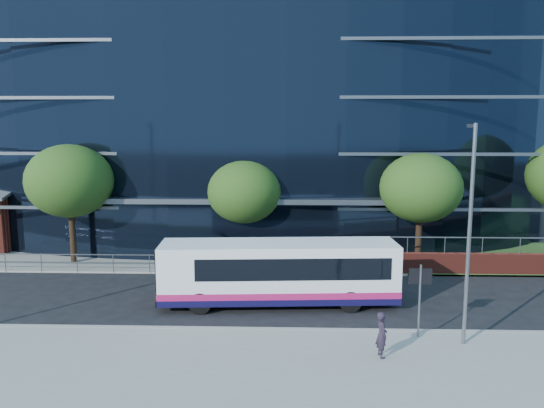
{
  "coord_description": "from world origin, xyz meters",
  "views": [
    {
      "loc": [
        -0.42,
        -20.83,
        8.13
      ],
      "look_at": [
        -1.34,
        8.0,
        3.74
      ],
      "focal_mm": 35.0,
      "sensor_mm": 36.0,
      "label": 1
    }
  ],
  "objects_px": {
    "street_sign": "(420,285)",
    "tree_far_b": "(244,192)",
    "tree_far_a": "(70,181)",
    "city_bus": "(281,272)",
    "pedestrian": "(382,335)",
    "tree_far_c": "(421,188)",
    "streetlight_east": "(469,229)",
    "tree_dist_e": "(505,156)"
  },
  "relations": [
    {
      "from": "pedestrian",
      "to": "tree_far_a",
      "type": "bearing_deg",
      "value": 41.32
    },
    {
      "from": "street_sign",
      "to": "pedestrian",
      "type": "bearing_deg",
      "value": -133.12
    },
    {
      "from": "tree_far_c",
      "to": "city_bus",
      "type": "bearing_deg",
      "value": -138.88
    },
    {
      "from": "tree_far_a",
      "to": "tree_far_c",
      "type": "xyz_separation_m",
      "value": [
        20.0,
        0.0,
        -0.33
      ]
    },
    {
      "from": "tree_far_a",
      "to": "tree_far_c",
      "type": "height_order",
      "value": "tree_far_a"
    },
    {
      "from": "streetlight_east",
      "to": "tree_far_c",
      "type": "bearing_deg",
      "value": 84.89
    },
    {
      "from": "tree_far_c",
      "to": "pedestrian",
      "type": "relative_size",
      "value": 4.06
    },
    {
      "from": "tree_far_b",
      "to": "tree_dist_e",
      "type": "height_order",
      "value": "tree_dist_e"
    },
    {
      "from": "city_bus",
      "to": "tree_far_c",
      "type": "bearing_deg",
      "value": 37.48
    },
    {
      "from": "tree_far_a",
      "to": "pedestrian",
      "type": "relative_size",
      "value": 4.35
    },
    {
      "from": "tree_far_b",
      "to": "streetlight_east",
      "type": "relative_size",
      "value": 0.76
    },
    {
      "from": "tree_far_b",
      "to": "city_bus",
      "type": "height_order",
      "value": "tree_far_b"
    },
    {
      "from": "tree_far_c",
      "to": "tree_dist_e",
      "type": "relative_size",
      "value": 1.0
    },
    {
      "from": "tree_far_b",
      "to": "streetlight_east",
      "type": "bearing_deg",
      "value": -52.37
    },
    {
      "from": "tree_far_b",
      "to": "city_bus",
      "type": "distance_m",
      "value": 8.07
    },
    {
      "from": "tree_far_b",
      "to": "pedestrian",
      "type": "relative_size",
      "value": 3.77
    },
    {
      "from": "tree_far_b",
      "to": "tree_dist_e",
      "type": "distance_m",
      "value": 40.74
    },
    {
      "from": "city_bus",
      "to": "pedestrian",
      "type": "bearing_deg",
      "value": -61.42
    },
    {
      "from": "street_sign",
      "to": "tree_far_b",
      "type": "distance_m",
      "value": 13.54
    },
    {
      "from": "tree_far_a",
      "to": "pedestrian",
      "type": "height_order",
      "value": "tree_far_a"
    },
    {
      "from": "street_sign",
      "to": "tree_far_c",
      "type": "distance_m",
      "value": 11.14
    },
    {
      "from": "tree_far_a",
      "to": "street_sign",
      "type": "bearing_deg",
      "value": -31.17
    },
    {
      "from": "tree_far_c",
      "to": "tree_far_b",
      "type": "bearing_deg",
      "value": 177.14
    },
    {
      "from": "street_sign",
      "to": "tree_dist_e",
      "type": "bearing_deg",
      "value": 64.88
    },
    {
      "from": "tree_dist_e",
      "to": "city_bus",
      "type": "distance_m",
      "value": 45.27
    },
    {
      "from": "street_sign",
      "to": "streetlight_east",
      "type": "height_order",
      "value": "streetlight_east"
    },
    {
      "from": "tree_far_a",
      "to": "tree_far_c",
      "type": "distance_m",
      "value": 20.0
    },
    {
      "from": "tree_far_b",
      "to": "streetlight_east",
      "type": "height_order",
      "value": "streetlight_east"
    },
    {
      "from": "street_sign",
      "to": "tree_far_c",
      "type": "bearing_deg",
      "value": 76.71
    },
    {
      "from": "street_sign",
      "to": "streetlight_east",
      "type": "xyz_separation_m",
      "value": [
        1.5,
        -0.59,
        2.29
      ]
    },
    {
      "from": "tree_far_a",
      "to": "pedestrian",
      "type": "distance_m",
      "value": 20.46
    },
    {
      "from": "city_bus",
      "to": "tree_dist_e",
      "type": "bearing_deg",
      "value": 53.12
    },
    {
      "from": "street_sign",
      "to": "tree_far_b",
      "type": "xyz_separation_m",
      "value": [
        -7.5,
        11.09,
        2.06
      ]
    },
    {
      "from": "tree_far_a",
      "to": "city_bus",
      "type": "bearing_deg",
      "value": -28.96
    },
    {
      "from": "streetlight_east",
      "to": "street_sign",
      "type": "bearing_deg",
      "value": 158.64
    },
    {
      "from": "street_sign",
      "to": "tree_far_b",
      "type": "bearing_deg",
      "value": 124.08
    },
    {
      "from": "tree_far_a",
      "to": "streetlight_east",
      "type": "height_order",
      "value": "streetlight_east"
    },
    {
      "from": "tree_far_b",
      "to": "pedestrian",
      "type": "bearing_deg",
      "value": -65.83
    },
    {
      "from": "streetlight_east",
      "to": "city_bus",
      "type": "bearing_deg",
      "value": 146.93
    },
    {
      "from": "street_sign",
      "to": "city_bus",
      "type": "relative_size",
      "value": 0.26
    },
    {
      "from": "street_sign",
      "to": "tree_far_a",
      "type": "bearing_deg",
      "value": 148.83
    },
    {
      "from": "street_sign",
      "to": "pedestrian",
      "type": "height_order",
      "value": "street_sign"
    }
  ]
}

